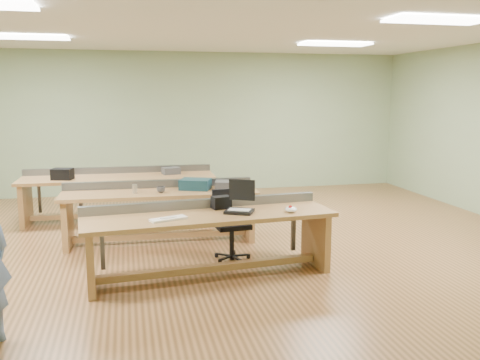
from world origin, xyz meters
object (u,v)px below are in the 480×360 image
(camera_bag, at_px, (221,202))
(task_chair, at_px, (231,234))
(workbench_front, at_px, (209,230))
(parts_bin_grey, at_px, (230,185))
(workbench_back, at_px, (119,187))
(laptop_base, at_px, (239,211))
(drinks_can, at_px, (135,189))
(parts_bin_teal, at_px, (195,184))
(workbench_mid, at_px, (160,204))
(mug, at_px, (161,190))

(camera_bag, relative_size, task_chair, 0.25)
(workbench_front, relative_size, task_chair, 3.30)
(parts_bin_grey, bearing_deg, workbench_front, -110.27)
(workbench_back, xyz_separation_m, task_chair, (1.43, -2.46, -0.23))
(laptop_base, height_order, drinks_can, drinks_can)
(parts_bin_teal, bearing_deg, workbench_front, -91.81)
(task_chair, bearing_deg, camera_bag, -124.40)
(workbench_mid, height_order, camera_bag, camera_bag)
(camera_bag, distance_m, task_chair, 0.62)
(drinks_can, bearing_deg, parts_bin_teal, 7.62)
(workbench_front, relative_size, workbench_mid, 1.07)
(drinks_can, bearing_deg, parts_bin_grey, 1.60)
(laptop_base, bearing_deg, workbench_front, -159.06)
(laptop_base, height_order, parts_bin_teal, parts_bin_teal)
(laptop_base, relative_size, mug, 2.76)
(mug, relative_size, drinks_can, 0.94)
(workbench_mid, height_order, laptop_base, workbench_mid)
(camera_bag, height_order, drinks_can, camera_bag)
(workbench_mid, height_order, mug, workbench_mid)
(workbench_back, height_order, parts_bin_grey, parts_bin_grey)
(task_chair, bearing_deg, drinks_can, 138.31)
(drinks_can, bearing_deg, workbench_front, -60.29)
(workbench_back, distance_m, parts_bin_teal, 1.85)
(parts_bin_teal, xyz_separation_m, parts_bin_grey, (0.50, -0.08, -0.02))
(workbench_mid, bearing_deg, laptop_base, -60.38)
(laptop_base, distance_m, drinks_can, 1.88)
(parts_bin_teal, bearing_deg, mug, -162.68)
(workbench_mid, bearing_deg, drinks_can, -162.91)
(workbench_mid, xyz_separation_m, parts_bin_grey, (1.01, -0.06, 0.25))
(workbench_mid, bearing_deg, parts_bin_grey, -1.19)
(task_chair, relative_size, parts_bin_teal, 2.12)
(workbench_back, relative_size, camera_bag, 14.39)
(task_chair, height_order, mug, task_chair)
(workbench_back, relative_size, drinks_can, 26.21)
(camera_bag, relative_size, mug, 1.95)
(camera_bag, xyz_separation_m, drinks_can, (-1.01, 1.21, -0.01))
(workbench_front, distance_m, workbench_mid, 1.60)
(camera_bag, xyz_separation_m, task_chair, (0.18, 0.32, -0.50))
(workbench_mid, distance_m, mug, 0.28)
(workbench_front, height_order, mug, workbench_front)
(workbench_mid, xyz_separation_m, camera_bag, (0.65, -1.30, 0.27))
(workbench_mid, bearing_deg, parts_bin_teal, 4.38)
(parts_bin_grey, bearing_deg, task_chair, -100.84)
(parts_bin_teal, distance_m, parts_bin_grey, 0.50)
(workbench_front, bearing_deg, task_chair, 51.08)
(camera_bag, height_order, parts_bin_teal, camera_bag)
(camera_bag, distance_m, mug, 1.33)
(workbench_back, height_order, drinks_can, drinks_can)
(mug, bearing_deg, workbench_mid, 92.98)
(workbench_back, bearing_deg, camera_bag, -64.80)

